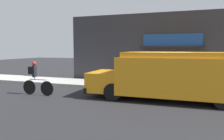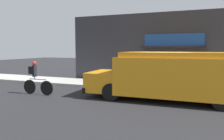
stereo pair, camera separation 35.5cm
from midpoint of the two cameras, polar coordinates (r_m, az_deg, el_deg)
The scene contains 6 objects.
ground_plane at distance 11.36m, azimuth 13.95°, elevation -5.92°, with size 70.00×70.00×0.00m, color #232326.
sidewalk at distance 12.56m, azimuth 14.71°, elevation -4.51°, with size 28.00×2.48×0.14m.
storefront at distance 13.77m, azimuth 15.67°, elevation 5.37°, with size 13.12×0.99×4.45m.
school_bus at distance 9.75m, azimuth 16.70°, elevation -1.36°, with size 6.99×2.75×2.09m.
cyclist at distance 11.21m, azimuth -18.42°, elevation -2.23°, with size 1.72×0.20×1.63m.
trash_bin at distance 12.46m, azimuth 17.18°, elevation -2.42°, with size 0.63×0.63×0.81m.
Camera 2 is at (1.60, -10.98, 2.23)m, focal length 35.00 mm.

